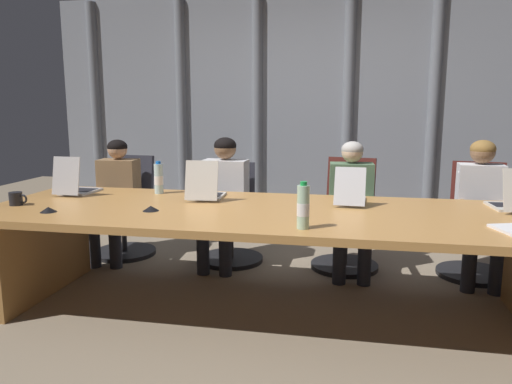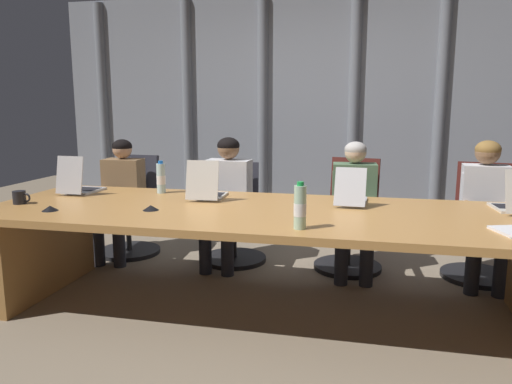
# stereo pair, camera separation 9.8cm
# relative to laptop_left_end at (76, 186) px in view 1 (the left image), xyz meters

# --- Properties ---
(ground_plane) EXTENTS (11.44, 11.44, 0.00)m
(ground_plane) POSITION_rel_laptop_left_end_xyz_m (1.63, -0.31, -0.80)
(ground_plane) COLOR #7F705B
(conference_table) EXTENTS (3.96, 1.30, 0.74)m
(conference_table) POSITION_rel_laptop_left_end_xyz_m (1.63, -0.31, -0.20)
(conference_table) COLOR #B77F42
(conference_table) RESTS_ON ground_plane
(curtain_backdrop) EXTENTS (5.72, 0.17, 2.65)m
(curtain_backdrop) POSITION_rel_laptop_left_end_xyz_m (1.62, 1.95, 0.53)
(curtain_backdrop) COLOR gray
(curtain_backdrop) RESTS_ON ground_plane
(laptop_left_end) EXTENTS (0.24, 0.38, 0.31)m
(laptop_left_end) POSITION_rel_laptop_left_end_xyz_m (0.00, 0.00, 0.00)
(laptop_left_end) COLOR #BCBCC1
(laptop_left_end) RESTS_ON conference_table
(laptop_left_mid) EXTENTS (0.27, 0.40, 0.31)m
(laptop_left_mid) POSITION_rel_laptop_left_end_xyz_m (1.09, -0.00, -0.00)
(laptop_left_mid) COLOR beige
(laptop_left_mid) RESTS_ON conference_table
(laptop_center) EXTENTS (0.23, 0.43, 0.28)m
(laptop_center) POSITION_rel_laptop_left_end_xyz_m (2.18, 0.04, -0.01)
(laptop_center) COLOR #BCBCC1
(laptop_center) RESTS_ON conference_table
(laptop_right_mid) EXTENTS (0.25, 0.40, 0.30)m
(laptop_right_mid) POSITION_rel_laptop_left_end_xyz_m (3.26, 0.01, -0.00)
(laptop_right_mid) COLOR beige
(laptop_right_mid) RESTS_ON conference_table
(office_chair_left_end) EXTENTS (0.60, 0.60, 0.96)m
(office_chair_left_end) POSITION_rel_laptop_left_end_xyz_m (0.02, 0.80, -0.44)
(office_chair_left_end) COLOR #2D2D38
(office_chair_left_end) RESTS_ON ground_plane
(office_chair_left_mid) EXTENTS (0.60, 0.61, 0.91)m
(office_chair_left_mid) POSITION_rel_laptop_left_end_xyz_m (1.09, 0.80, -0.46)
(office_chair_left_mid) COLOR #2D2D38
(office_chair_left_mid) RESTS_ON ground_plane
(office_chair_center) EXTENTS (0.60, 0.61, 0.98)m
(office_chair_center) POSITION_rel_laptop_left_end_xyz_m (2.15, 0.80, -0.44)
(office_chair_center) COLOR #511E19
(office_chair_center) RESTS_ON ground_plane
(office_chair_right_mid) EXTENTS (0.60, 0.61, 0.96)m
(office_chair_right_mid) POSITION_rel_laptop_left_end_xyz_m (3.24, 0.80, -0.44)
(office_chair_right_mid) COLOR #511E19
(office_chair_right_mid) RESTS_ON ground_plane
(person_left_end) EXTENTS (0.39, 0.56, 1.13)m
(person_left_end) POSITION_rel_laptop_left_end_xyz_m (0.01, 0.63, -0.16)
(person_left_end) COLOR olive
(person_left_end) RESTS_ON ground_plane
(person_left_mid) EXTENTS (0.41, 0.55, 1.16)m
(person_left_mid) POSITION_rel_laptop_left_end_xyz_m (1.05, 0.64, -0.13)
(person_left_mid) COLOR silver
(person_left_mid) RESTS_ON ground_plane
(person_center) EXTENTS (0.40, 0.56, 1.14)m
(person_center) POSITION_rel_laptop_left_end_xyz_m (2.19, 0.64, -0.15)
(person_center) COLOR #4C6B4C
(person_center) RESTS_ON ground_plane
(person_right_mid) EXTENTS (0.39, 0.56, 1.17)m
(person_right_mid) POSITION_rel_laptop_left_end_xyz_m (3.22, 0.64, -0.14)
(person_right_mid) COLOR silver
(person_right_mid) RESTS_ON ground_plane
(water_bottle_primary) EXTENTS (0.07, 0.07, 0.26)m
(water_bottle_primary) POSITION_rel_laptop_left_end_xyz_m (0.65, 0.15, 0.06)
(water_bottle_primary) COLOR silver
(water_bottle_primary) RESTS_ON conference_table
(water_bottle_secondary) EXTENTS (0.07, 0.07, 0.28)m
(water_bottle_secondary) POSITION_rel_laptop_left_end_xyz_m (1.91, -0.78, 0.07)
(water_bottle_secondary) COLOR #ADD1B2
(water_bottle_secondary) RESTS_ON conference_table
(coffee_mug_near) EXTENTS (0.14, 0.09, 0.09)m
(coffee_mug_near) POSITION_rel_laptop_left_end_xyz_m (-0.17, -0.50, -0.01)
(coffee_mug_near) COLOR black
(coffee_mug_near) RESTS_ON conference_table
(conference_mic_left_side) EXTENTS (0.11, 0.11, 0.03)m
(conference_mic_left_side) POSITION_rel_laptop_left_end_xyz_m (0.85, -0.50, -0.04)
(conference_mic_left_side) COLOR black
(conference_mic_left_side) RESTS_ON conference_table
(conference_mic_middle) EXTENTS (0.11, 0.11, 0.03)m
(conference_mic_middle) POSITION_rel_laptop_left_end_xyz_m (0.19, -0.66, -0.04)
(conference_mic_middle) COLOR black
(conference_mic_middle) RESTS_ON conference_table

